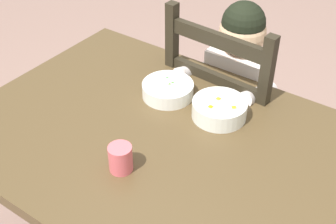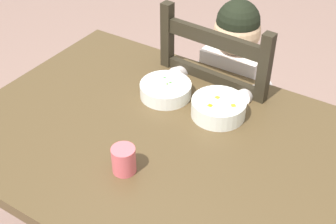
{
  "view_description": "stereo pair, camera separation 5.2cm",
  "coord_description": "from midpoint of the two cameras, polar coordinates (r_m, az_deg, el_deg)",
  "views": [
    {
      "loc": [
        0.64,
        -0.84,
        1.59
      ],
      "look_at": [
        0.01,
        0.05,
        0.75
      ],
      "focal_mm": 48.96,
      "sensor_mm": 36.0,
      "label": 1
    },
    {
      "loc": [
        0.6,
        -0.87,
        1.59
      ],
      "look_at": [
        0.01,
        0.05,
        0.75
      ],
      "focal_mm": 48.96,
      "sensor_mm": 36.0,
      "label": 2
    }
  ],
  "objects": [
    {
      "name": "dining_table",
      "position": [
        1.45,
        -0.49,
        -5.88
      ],
      "size": [
        1.17,
        0.86,
        0.7
      ],
      "color": "brown",
      "rests_on": "ground"
    },
    {
      "name": "dining_chair",
      "position": [
        1.86,
        8.48,
        -0.99
      ],
      "size": [
        0.45,
        0.45,
        0.95
      ],
      "color": "#2A2419",
      "rests_on": "ground"
    },
    {
      "name": "child_figure",
      "position": [
        1.75,
        9.02,
        3.35
      ],
      "size": [
        0.32,
        0.31,
        0.95
      ],
      "color": "white",
      "rests_on": "ground"
    },
    {
      "name": "bowl_of_carrots",
      "position": [
        1.44,
        7.44,
        0.39
      ],
      "size": [
        0.17,
        0.17,
        0.06
      ],
      "color": "white",
      "rests_on": "dining_table"
    },
    {
      "name": "spoon",
      "position": [
        1.48,
        5.91,
        0.54
      ],
      "size": [
        0.14,
        0.05,
        0.01
      ],
      "color": "silver",
      "rests_on": "dining_table"
    },
    {
      "name": "drinking_cup",
      "position": [
        1.25,
        -4.74,
        -5.78
      ],
      "size": [
        0.07,
        0.07,
        0.08
      ],
      "primitive_type": "cylinder",
      "color": "#E16068",
      "rests_on": "dining_table"
    },
    {
      "name": "bowl_of_peas",
      "position": [
        1.52,
        0.96,
        2.82
      ],
      "size": [
        0.17,
        0.17,
        0.05
      ],
      "color": "white",
      "rests_on": "dining_table"
    }
  ]
}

